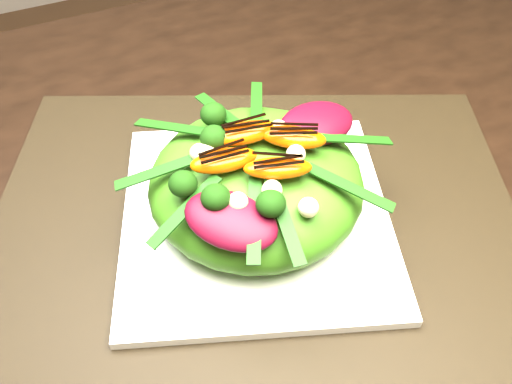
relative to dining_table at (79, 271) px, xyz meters
name	(u,v)px	position (x,y,z in m)	size (l,w,h in m)	color
dining_table	(79,271)	(0.00, 0.00, 0.00)	(1.60, 0.90, 0.75)	black
placemat	(256,221)	(0.18, -0.03, 0.02)	(0.53, 0.41, 0.00)	black
plate_base	(256,216)	(0.18, -0.03, 0.03)	(0.26, 0.26, 0.01)	white
salad_bowl	(256,208)	(0.18, -0.03, 0.04)	(0.21, 0.21, 0.02)	white
lettuce_mound	(256,183)	(0.18, -0.03, 0.08)	(0.20, 0.20, 0.08)	#3D7716
radicchio_leaf	(317,123)	(0.25, -0.02, 0.12)	(0.08, 0.05, 0.02)	#460715
orange_segment	(243,133)	(0.17, -0.01, 0.12)	(0.06, 0.02, 0.02)	#D44203
broccoli_floret	(178,145)	(0.12, 0.00, 0.12)	(0.03, 0.03, 0.03)	black
macadamia_nut	(310,157)	(0.22, -0.06, 0.12)	(0.02, 0.02, 0.02)	#F0E9A9
balsamic_drizzle	(243,126)	(0.17, -0.01, 0.13)	(0.04, 0.00, 0.00)	black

